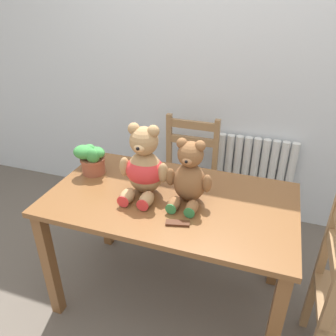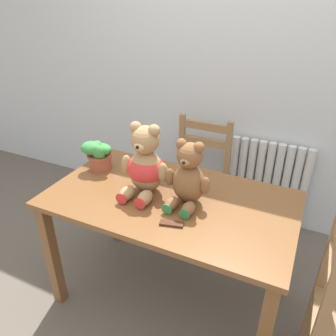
% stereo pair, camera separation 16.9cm
% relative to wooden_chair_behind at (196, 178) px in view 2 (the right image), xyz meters
% --- Properties ---
extents(wall_back, '(8.00, 0.04, 2.60)m').
position_rel_wooden_chair_behind_xyz_m(wall_back, '(0.11, 0.38, 0.84)').
color(wall_back, silver).
rests_on(wall_back, ground_plane).
extents(radiator, '(0.63, 0.10, 0.73)m').
position_rel_wooden_chair_behind_xyz_m(radiator, '(0.48, 0.31, -0.13)').
color(radiator, silver).
rests_on(radiator, ground_plane).
extents(dining_table, '(1.32, 0.75, 0.75)m').
position_rel_wooden_chair_behind_xyz_m(dining_table, '(0.11, -0.72, 0.18)').
color(dining_table, brown).
rests_on(dining_table, ground_plane).
extents(wooden_chair_behind, '(0.42, 0.43, 0.90)m').
position_rel_wooden_chair_behind_xyz_m(wooden_chair_behind, '(0.00, 0.00, 0.00)').
color(wooden_chair_behind, '#997047').
rests_on(wooden_chair_behind, ground_plane).
extents(teddy_bear_left, '(0.27, 0.28, 0.39)m').
position_rel_wooden_chair_behind_xyz_m(teddy_bear_left, '(-0.03, -0.72, 0.45)').
color(teddy_bear_left, tan).
rests_on(teddy_bear_left, dining_table).
extents(teddy_bear_right, '(0.24, 0.24, 0.35)m').
position_rel_wooden_chair_behind_xyz_m(teddy_bear_right, '(0.21, -0.72, 0.44)').
color(teddy_bear_right, brown).
rests_on(teddy_bear_right, dining_table).
extents(potted_plant, '(0.19, 0.15, 0.19)m').
position_rel_wooden_chair_behind_xyz_m(potted_plant, '(-0.42, -0.62, 0.39)').
color(potted_plant, '#9E5138').
rests_on(potted_plant, dining_table).
extents(chocolate_bar, '(0.12, 0.07, 0.01)m').
position_rel_wooden_chair_behind_xyz_m(chocolate_bar, '(0.22, -0.93, 0.30)').
color(chocolate_bar, '#472314').
rests_on(chocolate_bar, dining_table).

